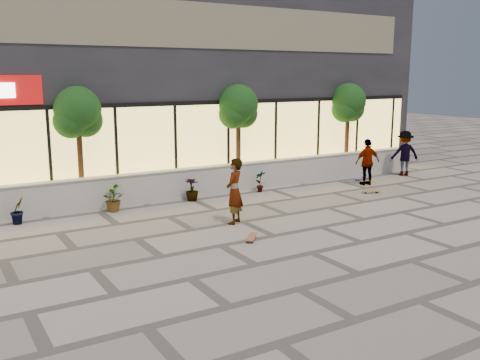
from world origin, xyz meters
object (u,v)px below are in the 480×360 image
tree_east (348,105)px  skater_right_near (368,162)px  skateboard_center (252,237)px  skateboard_right_near (371,191)px  skater_center (234,191)px  skateboard_right_far (362,178)px  tree_midwest (78,115)px  tree_mideast (238,109)px  skater_right_far (405,153)px

tree_east → skater_right_near: (-1.00, -2.33, -2.07)m
skateboard_center → skateboard_right_near: bearing=-28.9°
skater_center → skateboard_right_far: size_ratio=2.34×
tree_midwest → skateboard_right_far: size_ratio=4.78×
skater_right_near → skateboard_right_far: bearing=-113.9°
tree_east → skateboard_center: size_ratio=5.52×
skater_right_near → tree_mideast: bearing=-17.4°
skater_right_far → tree_east: bearing=-17.9°
skateboard_right_far → skateboard_right_near: bearing=-126.5°
skater_center → skateboard_center: (-0.42, -1.61, -0.88)m
skater_right_near → skater_right_far: 2.88m
skater_right_far → skateboard_right_near: bearing=51.5°
tree_east → skater_right_far: 3.18m
skater_center → tree_mideast: bearing=-160.5°
tree_east → skater_center: bearing=-151.8°
tree_midwest → skater_center: size_ratio=2.05×
tree_mideast → tree_east: bearing=0.0°
skater_center → skateboard_center: 1.88m
skater_right_near → skater_center: bearing=26.2°
tree_mideast → skateboard_right_near: 5.81m
tree_mideast → tree_midwest: bearing=180.0°
skater_right_far → skater_center: bearing=40.2°
skater_right_near → skateboard_center: 8.59m
tree_mideast → skater_right_near: bearing=-27.4°
skateboard_right_far → tree_midwest: bearing=172.0°
skater_right_near → skateboard_right_near: (-0.94, -1.21, -0.84)m
tree_midwest → skateboard_right_near: (9.56, -3.54, -2.92)m
skater_right_far → skater_right_near: bearing=38.2°
skateboard_right_near → tree_mideast: bearing=158.7°
skater_center → skater_right_near: skater_center is taller
skater_right_near → skater_right_far: size_ratio=0.95×
skater_right_near → skateboard_right_far: (0.56, 0.83, -0.83)m
skater_right_far → skateboard_right_near: 4.28m
tree_midwest → skater_right_far: 13.56m
skater_center → skateboard_center: bearing=36.9°
skater_center → skateboard_right_far: 8.41m
tree_mideast → skateboard_right_far: tree_mideast is taller
skateboard_center → skateboard_right_far: 9.42m
tree_east → skater_right_far: (1.80, -1.66, -2.02)m
skater_right_far → skateboard_right_far: skater_right_far is taller
tree_midwest → skateboard_center: bearing=-65.1°
tree_mideast → skateboard_right_near: (3.56, -3.54, -2.92)m
tree_east → skater_right_near: tree_east is taller
skateboard_right_near → skateboard_center: bearing=-136.1°
skateboard_right_near → skateboard_right_far: (1.49, 2.04, 0.01)m
tree_mideast → skateboard_center: 7.43m
tree_east → skater_right_near: size_ratio=2.15×
tree_mideast → skater_right_near: tree_mideast is taller
skater_center → skater_right_far: (10.08, 2.78, 0.00)m
skater_right_far → skateboard_right_far: 2.41m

